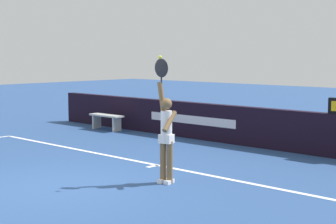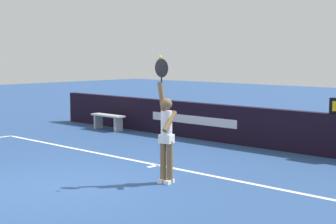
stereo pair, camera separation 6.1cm
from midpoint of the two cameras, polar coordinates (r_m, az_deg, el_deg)
name	(u,v)px [view 1 (the left image)]	position (r m, az deg, el deg)	size (l,w,h in m)	color
ground_plane	(56,187)	(9.84, -11.96, -7.79)	(60.00, 60.00, 0.00)	navy
court_lines	(59,186)	(9.87, -11.69, -7.73)	(12.04, 5.19, 0.00)	white
back_wall	(248,126)	(13.94, 8.39, -1.52)	(15.02, 0.25, 1.01)	black
tennis_player	(166,133)	(9.75, -0.39, -2.20)	(0.46, 0.43, 2.28)	brown
tennis_ball	(160,57)	(9.52, -1.03, 5.84)	(0.07, 0.07, 0.07)	#D2DB39
courtside_bench_far	(106,119)	(16.77, -6.65, -0.70)	(1.27, 0.36, 0.48)	#B3B5B2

